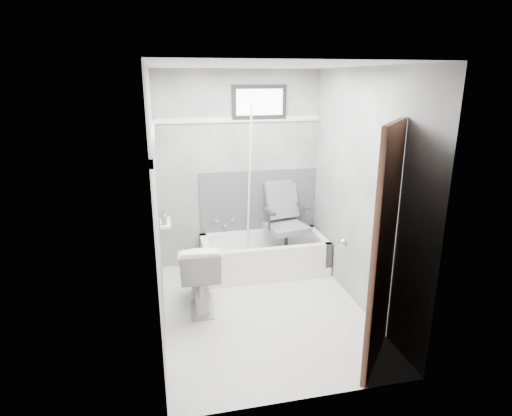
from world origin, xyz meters
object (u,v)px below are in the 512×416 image
object	(u,v)px
bathtub	(264,255)
toilet	(200,274)
office_chair	(287,222)
soap_bottle_a	(164,219)
door	(436,263)
soap_bottle_b	(164,216)

from	to	relation	value
bathtub	toilet	xyz separation A→B (m)	(-0.85, -0.69, 0.15)
bathtub	toilet	size ratio (longest dim) A/B	2.03
office_chair	soap_bottle_a	size ratio (longest dim) A/B	9.03
office_chair	toilet	size ratio (longest dim) A/B	1.29
office_chair	door	xyz separation A→B (m)	(0.45, -2.26, 0.40)
office_chair	bathtub	bearing A→B (deg)	176.78
soap_bottle_b	toilet	bearing A→B (deg)	-30.43
door	soap_bottle_b	world-z (taller)	door
office_chair	door	distance (m)	2.34
bathtub	soap_bottle_b	bearing A→B (deg)	-156.66
office_chair	soap_bottle_a	xyz separation A→B (m)	(-1.47, -0.69, 0.37)
toilet	soap_bottle_b	distance (m)	0.70
office_chair	toilet	world-z (taller)	office_chair
bathtub	office_chair	size ratio (longest dim) A/B	1.57
bathtub	office_chair	bearing A→B (deg)	9.54
soap_bottle_b	bathtub	bearing A→B (deg)	23.34
soap_bottle_b	soap_bottle_a	bearing A→B (deg)	-90.00
soap_bottle_a	soap_bottle_b	world-z (taller)	soap_bottle_a
soap_bottle_a	soap_bottle_b	size ratio (longest dim) A/B	1.11
office_chair	door	world-z (taller)	door
door	soap_bottle_b	bearing A→B (deg)	138.39
bathtub	soap_bottle_b	distance (m)	1.48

